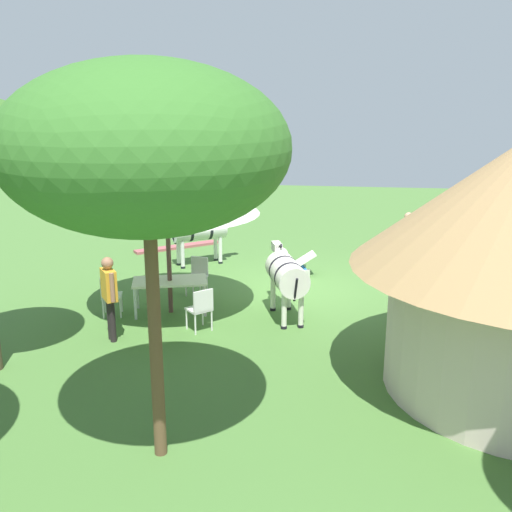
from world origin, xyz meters
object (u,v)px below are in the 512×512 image
Objects in this scene: zebra_nearest_camera at (201,229)px; shade_umbrella at (166,190)px; patio_chair_near_hut at (108,293)px; acacia_tree_right_background at (146,149)px; patio_dining_table at (170,284)px; patio_chair_west_end at (201,307)px; zebra_by_umbrella at (286,274)px; striped_lounge_chair at (299,266)px; guest_beside_umbrella at (109,291)px; patio_chair_near_lawn at (198,273)px; standing_watcher at (407,237)px.

shade_umbrella is at bearing -30.89° from zebra_nearest_camera.
acacia_tree_right_background is at bearing 12.14° from patio_chair_near_hut.
patio_dining_table is 1.34m from patio_chair_west_end.
shade_umbrella reaches higher than zebra_by_umbrella.
striped_lounge_chair is (-3.89, -3.55, -0.27)m from patio_chair_near_hut.
shade_umbrella is 5.43m from acacia_tree_right_background.
patio_chair_west_end is 1.82m from guest_beside_umbrella.
zebra_nearest_camera is 0.38× the size of acacia_tree_right_background.
guest_beside_umbrella reaches higher than zebra_nearest_camera.
acacia_tree_right_background is (-1.04, 6.41, 3.46)m from patio_chair_near_lawn.
striped_lounge_chair is (-2.30, -1.86, -0.27)m from patio_chair_near_lawn.
standing_watcher is at bearing 104.48° from patio_chair_near_hut.
zebra_by_umbrella is at bearing 111.45° from standing_watcher.
patio_chair_near_lawn is at bearing -103.34° from patio_dining_table.
shade_umbrella is at bearing -75.23° from acacia_tree_right_background.
patio_chair_near_hut is (1.28, 0.39, -0.14)m from patio_dining_table.
striped_lounge_chair is (-2.61, -3.16, -2.46)m from shade_umbrella.
patio_dining_table is at bearing 90.00° from patio_chair_west_end.
guest_beside_umbrella is 0.34× the size of acacia_tree_right_background.
patio_chair_near_lawn is at bearing 114.03° from striped_lounge_chair.
zebra_by_umbrella is (-3.24, -1.67, -0.03)m from guest_beside_umbrella.
zebra_nearest_camera is 9.58m from acacia_tree_right_background.
shade_umbrella is 2.47m from guest_beside_umbrella.
acacia_tree_right_background reaches higher than patio_dining_table.
patio_chair_near_lawn is (-0.31, -1.30, -2.20)m from shade_umbrella.
striped_lounge_chair is at bearing 115.48° from patio_chair_near_hut.
standing_watcher reaches higher than patio_chair_near_hut.
patio_dining_table is 1.34m from patio_chair_near_lawn.
patio_chair_near_lawn is at bearing 84.77° from standing_watcher.
acacia_tree_right_background is (-1.35, 5.11, 1.27)m from shade_umbrella.
striped_lounge_chair is 9.16m from acacia_tree_right_background.
acacia_tree_right_background is (1.20, 5.13, 3.01)m from zebra_by_umbrella.
zebra_nearest_camera is at bearing 149.10° from patio_chair_near_hut.
guest_beside_umbrella is at bearing 67.08° from shade_umbrella.
patio_chair_west_end is 6.53m from standing_watcher.
acacia_tree_right_background reaches higher than standing_watcher.
shade_umbrella reaches higher than patio_chair_near_hut.
acacia_tree_right_background reaches higher than shade_umbrella.
patio_dining_table is 1.92× the size of striped_lounge_chair.
patio_chair_near_hut is (2.19, -0.58, 0.00)m from patio_chair_west_end.
patio_dining_table is 0.94× the size of zebra_nearest_camera.
patio_chair_near_lawn is 2.97m from striped_lounge_chair.
patio_dining_table is 1.96× the size of patio_chair_west_end.
standing_watcher is 1.83× the size of striped_lounge_chair.
zebra_nearest_camera reaches higher than patio_dining_table.
zebra_by_umbrella is at bearing 79.17° from patio_chair_near_hut.
patio_chair_west_end is 0.48× the size of zebra_nearest_camera.
standing_watcher is 0.83× the size of zebra_by_umbrella.
guest_beside_umbrella is 5.89m from striped_lounge_chair.
acacia_tree_right_background reaches higher than zebra_by_umbrella.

